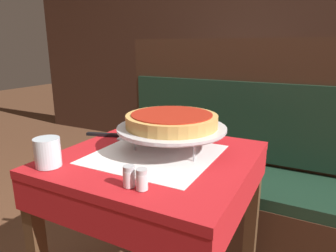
# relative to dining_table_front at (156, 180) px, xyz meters

# --- Properties ---
(dining_table_front) EXTENTS (0.68, 0.68, 0.76)m
(dining_table_front) POSITION_rel_dining_table_front_xyz_m (0.00, 0.00, 0.00)
(dining_table_front) COLOR red
(dining_table_front) RESTS_ON ground_plane
(dining_table_rear) EXTENTS (0.73, 0.73, 0.75)m
(dining_table_rear) POSITION_rel_dining_table_front_xyz_m (-0.20, 1.67, -0.02)
(dining_table_rear) COLOR beige
(dining_table_rear) RESTS_ON ground_plane
(booth_bench) EXTENTS (1.58, 0.50, 1.18)m
(booth_bench) POSITION_rel_dining_table_front_xyz_m (0.14, 0.72, -0.32)
(booth_bench) COLOR #3D2316
(booth_bench) RESTS_ON ground_plane
(back_wall_panel) EXTENTS (6.00, 0.04, 2.40)m
(back_wall_panel) POSITION_rel_dining_table_front_xyz_m (0.00, 2.21, 0.55)
(back_wall_panel) COLOR #3D2319
(back_wall_panel) RESTS_ON ground_plane
(pizza_pan_stand) EXTENTS (0.41, 0.41, 0.09)m
(pizza_pan_stand) POSITION_rel_dining_table_front_xyz_m (0.03, 0.07, 0.19)
(pizza_pan_stand) COLOR #ADADB2
(pizza_pan_stand) RESTS_ON dining_table_front
(deep_dish_pizza) EXTENTS (0.34, 0.34, 0.05)m
(deep_dish_pizza) POSITION_rel_dining_table_front_xyz_m (0.03, 0.07, 0.22)
(deep_dish_pizza) COLOR tan
(deep_dish_pizza) RESTS_ON pizza_pan_stand
(pizza_server) EXTENTS (0.27, 0.14, 0.01)m
(pizza_server) POSITION_rel_dining_table_front_xyz_m (-0.25, 0.11, 0.11)
(pizza_server) COLOR #BCBCC1
(pizza_server) RESTS_ON dining_table_front
(water_glass_near) EXTENTS (0.08, 0.08, 0.10)m
(water_glass_near) POSITION_rel_dining_table_front_xyz_m (-0.25, -0.26, 0.15)
(water_glass_near) COLOR silver
(water_glass_near) RESTS_ON dining_table_front
(salt_shaker) EXTENTS (0.04, 0.04, 0.06)m
(salt_shaker) POSITION_rel_dining_table_front_xyz_m (0.06, -0.26, 0.13)
(salt_shaker) COLOR silver
(salt_shaker) RESTS_ON dining_table_front
(pepper_shaker) EXTENTS (0.03, 0.03, 0.06)m
(pepper_shaker) POSITION_rel_dining_table_front_xyz_m (0.11, -0.26, 0.13)
(pepper_shaker) COLOR silver
(pepper_shaker) RESTS_ON dining_table_front
(napkin_holder) EXTENTS (0.10, 0.05, 0.09)m
(napkin_holder) POSITION_rel_dining_table_front_xyz_m (0.01, 0.30, 0.15)
(napkin_holder) COLOR #B2B2B7
(napkin_holder) RESTS_ON dining_table_front
(condiment_caddy) EXTENTS (0.14, 0.14, 0.16)m
(condiment_caddy) POSITION_rel_dining_table_front_xyz_m (-0.12, 1.74, 0.13)
(condiment_caddy) COLOR black
(condiment_caddy) RESTS_ON dining_table_rear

